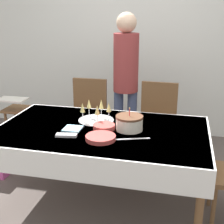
% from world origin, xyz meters
% --- Properties ---
extents(ground_plane, '(12.00, 12.00, 0.00)m').
position_xyz_m(ground_plane, '(0.00, 0.00, 0.00)').
color(ground_plane, '#564C47').
extents(wall_back, '(8.00, 0.05, 2.70)m').
position_xyz_m(wall_back, '(0.00, 1.91, 1.35)').
color(wall_back, silver).
rests_on(wall_back, ground_plane).
extents(dining_table, '(1.80, 1.08, 0.73)m').
position_xyz_m(dining_table, '(0.00, 0.00, 0.63)').
color(dining_table, white).
rests_on(dining_table, ground_plane).
extents(dining_chair_far_left, '(0.42, 0.42, 0.94)m').
position_xyz_m(dining_chair_far_left, '(-0.40, 0.86, 0.51)').
color(dining_chair_far_left, brown).
rests_on(dining_chair_far_left, ground_plane).
extents(dining_chair_far_right, '(0.43, 0.43, 0.94)m').
position_xyz_m(dining_chair_far_right, '(0.40, 0.86, 0.51)').
color(dining_chair_far_right, brown).
rests_on(dining_chair_far_right, ground_plane).
extents(birthday_cake, '(0.23, 0.23, 0.20)m').
position_xyz_m(birthday_cake, '(0.23, 0.04, 0.79)').
color(birthday_cake, silver).
rests_on(birthday_cake, dining_table).
extents(champagne_tray, '(0.32, 0.32, 0.18)m').
position_xyz_m(champagne_tray, '(-0.10, 0.19, 0.80)').
color(champagne_tray, silver).
rests_on(champagne_tray, dining_table).
extents(plate_stack_main, '(0.24, 0.24, 0.03)m').
position_xyz_m(plate_stack_main, '(0.05, -0.23, 0.74)').
color(plate_stack_main, '#CC4C47').
rests_on(plate_stack_main, dining_table).
extents(plate_stack_dessert, '(0.19, 0.19, 0.04)m').
position_xyz_m(plate_stack_dessert, '(0.02, -0.00, 0.75)').
color(plate_stack_dessert, '#CC4C47').
rests_on(plate_stack_dessert, dining_table).
extents(cake_knife, '(0.29, 0.12, 0.00)m').
position_xyz_m(cake_knife, '(0.28, -0.16, 0.73)').
color(cake_knife, silver).
rests_on(cake_knife, dining_table).
extents(fork_pile, '(0.18, 0.09, 0.02)m').
position_xyz_m(fork_pile, '(-0.23, -0.22, 0.74)').
color(fork_pile, silver).
rests_on(fork_pile, dining_table).
extents(napkin_pile, '(0.15, 0.15, 0.01)m').
position_xyz_m(napkin_pile, '(-0.24, -0.06, 0.73)').
color(napkin_pile, '#8CC6E0').
rests_on(napkin_pile, dining_table).
extents(person_standing, '(0.28, 0.28, 1.67)m').
position_xyz_m(person_standing, '(0.02, 1.00, 1.01)').
color(person_standing, '#3F4C72').
rests_on(person_standing, ground_plane).
extents(high_chair, '(0.33, 0.35, 0.71)m').
position_xyz_m(high_chair, '(-1.27, 0.81, 0.48)').
color(high_chair, brown).
rests_on(high_chair, ground_plane).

